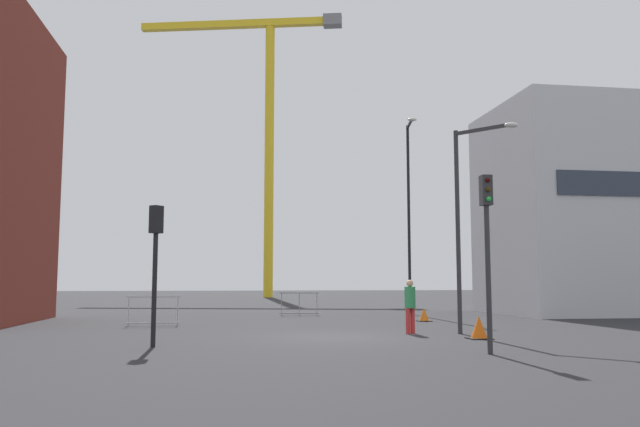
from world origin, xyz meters
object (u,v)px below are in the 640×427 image
construction_crane (264,110)px  traffic_light_near (487,233)px  traffic_light_corner (156,251)px  traffic_cone_by_barrier (479,328)px  streetlamp_tall (409,204)px  streetlamp_short (466,208)px  pedestrian_walking (410,302)px  traffic_cone_orange (424,315)px

construction_crane → traffic_light_near: 49.42m
traffic_light_corner → traffic_cone_by_barrier: 9.18m
traffic_light_near → streetlamp_tall: bearing=79.8°
construction_crane → traffic_cone_by_barrier: size_ratio=42.92×
construction_crane → traffic_light_corner: (-5.14, -44.25, -15.77)m
streetlamp_short → traffic_light_near: 5.37m
traffic_light_near → traffic_cone_by_barrier: (1.20, 3.56, -2.43)m
construction_crane → streetlamp_short: (4.03, -41.85, -14.28)m
traffic_light_corner → traffic_light_near: bearing=-18.9°
traffic_light_corner → pedestrian_walking: traffic_light_corner is taller
streetlamp_short → traffic_cone_orange: size_ratio=11.75×
traffic_light_near → streetlamp_short: bearing=73.6°
streetlamp_short → traffic_cone_by_barrier: 3.90m
streetlamp_tall → traffic_light_near: 16.49m
traffic_cone_by_barrier → pedestrian_walking: bearing=126.5°
pedestrian_walking → traffic_cone_orange: (2.22, 5.60, -0.72)m
traffic_light_corner → traffic_cone_orange: size_ratio=6.48×
streetlamp_tall → traffic_cone_by_barrier: size_ratio=14.54×
streetlamp_tall → traffic_light_corner: 17.32m
streetlamp_short → construction_crane: bearing=95.5°
traffic_light_near → traffic_cone_orange: traffic_light_near is taller
traffic_light_corner → traffic_cone_orange: (9.67, 8.48, -2.15)m
traffic_light_near → construction_crane: bearing=93.1°
traffic_light_corner → traffic_cone_by_barrier: traffic_light_corner is taller
construction_crane → streetlamp_short: construction_crane is taller
streetlamp_tall → streetlamp_short: 11.18m
streetlamp_short → traffic_cone_by_barrier: streetlamp_short is taller
construction_crane → traffic_cone_orange: construction_crane is taller
traffic_light_near → pedestrian_walking: (-0.24, 5.50, -1.77)m
construction_crane → pedestrian_walking: construction_crane is taller
streetlamp_tall → pedestrian_walking: 11.82m
traffic_light_corner → traffic_cone_by_barrier: (8.89, 0.93, -2.11)m
streetlamp_short → traffic_cone_orange: (0.50, 6.08, -3.64)m
streetlamp_short → traffic_light_near: (-1.48, -5.03, -1.16)m
construction_crane → traffic_light_near: size_ratio=6.76×
traffic_light_near → traffic_light_corner: bearing=161.1°
traffic_light_near → pedestrian_walking: size_ratio=2.45×
construction_crane → traffic_light_corner: bearing=-96.6°
construction_crane → pedestrian_walking: size_ratio=16.54×
streetlamp_tall → traffic_light_near: streetlamp_tall is taller
traffic_light_corner → streetlamp_short: bearing=14.7°
streetlamp_short → traffic_cone_by_barrier: (-0.28, -1.47, -3.60)m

